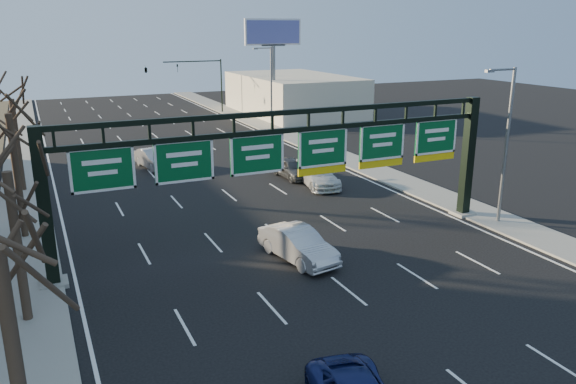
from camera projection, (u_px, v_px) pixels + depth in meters
name	position (u px, v px, depth m)	size (l,w,h in m)	color
ground	(373.00, 311.00, 22.88)	(160.00, 160.00, 0.00)	black
sidewalk_left	(25.00, 211.00, 35.13)	(3.00, 120.00, 0.12)	gray
sidewalk_right	(371.00, 169.00, 45.41)	(3.00, 120.00, 0.12)	gray
lane_markings	(220.00, 188.00, 40.29)	(21.60, 120.00, 0.01)	white
sign_gantry	(294.00, 159.00, 28.59)	(24.60, 1.20, 7.20)	black
building_right_distant	(293.00, 95.00, 73.73)	(12.00, 20.00, 5.00)	beige
tree_gantry	(3.00, 144.00, 20.07)	(3.60, 3.60, 8.48)	#32261C
tree_mid	(5.00, 94.00, 28.56)	(3.60, 3.60, 9.24)	#32261C
tree_far	(9.00, 83.00, 37.37)	(3.60, 3.60, 8.86)	#32261C
streetlight_near	(505.00, 138.00, 31.67)	(2.15, 0.22, 9.00)	slate
streetlight_far	(270.00, 84.00, 61.26)	(2.15, 0.22, 9.00)	slate
billboard_right	(273.00, 45.00, 65.49)	(7.00, 0.50, 12.00)	slate
traffic_signal_mast	(175.00, 72.00, 71.48)	(10.16, 0.54, 7.00)	black
car_silver_sedan	(298.00, 244.00, 27.68)	(1.71, 4.89, 1.61)	#B5B6BA
car_white_wagon	(318.00, 175.00, 40.64)	(2.12, 5.22, 1.51)	silver
car_grey_far	(292.00, 168.00, 42.83)	(1.76, 4.38, 1.49)	#3E4043
car_silver_distant	(154.00, 159.00, 45.67)	(1.66, 4.75, 1.57)	#9FA0A4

